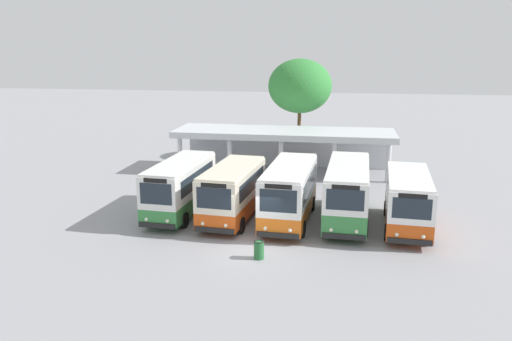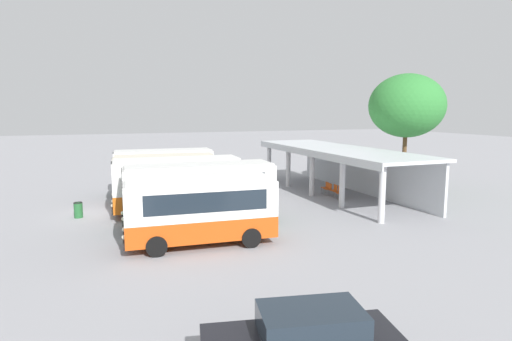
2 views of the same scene
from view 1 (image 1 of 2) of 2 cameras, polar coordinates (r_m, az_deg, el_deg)
ground_plane at (r=25.94m, az=-0.43°, el=-8.67°), size 180.00×180.00×0.00m
city_bus_nearest_orange at (r=30.83m, az=-8.40°, el=-1.67°), size 2.60×7.30×3.23m
city_bus_second_in_row at (r=29.61m, az=-2.62°, el=-2.24°), size 2.84×6.86×3.17m
city_bus_middle_cream at (r=29.33m, az=3.72°, el=-2.27°), size 2.71×7.63×3.31m
city_bus_fourth_amber at (r=29.75m, az=10.10°, el=-2.21°), size 2.64×8.04×3.32m
city_bus_fifth_blue at (r=29.30m, az=16.50°, el=-3.07°), size 2.72×6.92×3.08m
terminal_canopy at (r=41.45m, az=3.20°, el=3.51°), size 17.26×5.01×3.40m
waiting_chair_end_by_column at (r=40.76m, az=2.49°, el=0.39°), size 0.46×0.46×0.86m
waiting_chair_second_from_end at (r=40.60m, az=3.28°, el=0.32°), size 0.46×0.46×0.86m
waiting_chair_middle_seat at (r=40.65m, az=4.11°, el=0.33°), size 0.46×0.46×0.86m
waiting_chair_fourth_seat at (r=40.59m, az=4.92°, el=0.29°), size 0.46×0.46×0.86m
waiting_chair_fifth_seat at (r=40.45m, az=5.72°, el=0.23°), size 0.46×0.46×0.86m
roadside_tree_behind_canopy at (r=45.77m, az=4.90°, el=9.30°), size 5.57×5.57×8.82m
litter_bin_apron at (r=24.64m, az=0.33°, el=-8.76°), size 0.49×0.49×0.90m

